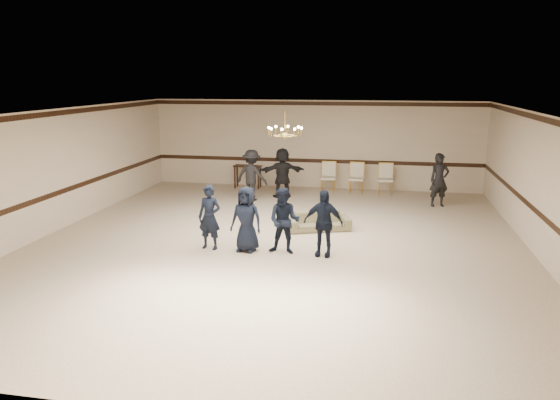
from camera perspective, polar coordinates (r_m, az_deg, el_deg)
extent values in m
cube|color=beige|center=(13.28, -0.26, -4.62)|extent=(12.00, 14.00, 0.01)
cube|color=black|center=(12.68, -0.28, 9.30)|extent=(12.00, 14.00, 0.01)
cube|color=beige|center=(19.72, 3.68, 5.92)|extent=(12.00, 0.01, 3.20)
cube|color=beige|center=(6.41, -12.59, -9.44)|extent=(12.00, 0.01, 3.20)
cube|color=beige|center=(15.21, -23.07, 2.81)|extent=(0.01, 14.00, 3.20)
cube|color=beige|center=(13.14, 26.35, 1.03)|extent=(0.01, 14.00, 3.20)
cube|color=black|center=(19.79, 3.65, 4.19)|extent=(12.00, 0.02, 0.14)
cube|color=black|center=(19.58, 3.73, 10.22)|extent=(12.00, 0.02, 0.14)
imported|color=black|center=(12.77, -7.51, -1.83)|extent=(0.61, 0.44, 1.55)
imported|color=black|center=(12.52, -3.60, -2.04)|extent=(0.82, 0.60, 1.55)
imported|color=black|center=(12.33, 0.46, -2.25)|extent=(0.79, 0.63, 1.55)
imported|color=black|center=(12.21, 4.62, -2.45)|extent=(0.94, 0.46, 1.55)
imported|color=#7E7554|center=(14.37, 4.16, -2.28)|extent=(1.77, 1.18, 0.48)
imported|color=black|center=(17.68, -3.04, 2.64)|extent=(1.21, 0.86, 1.69)
imported|color=black|center=(18.17, 0.25, 2.94)|extent=(1.65, 1.01, 1.69)
imported|color=black|center=(17.57, 16.59, 2.05)|extent=(0.71, 0.58, 1.69)
cube|color=black|center=(19.82, -3.46, 2.51)|extent=(1.03, 0.51, 0.84)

